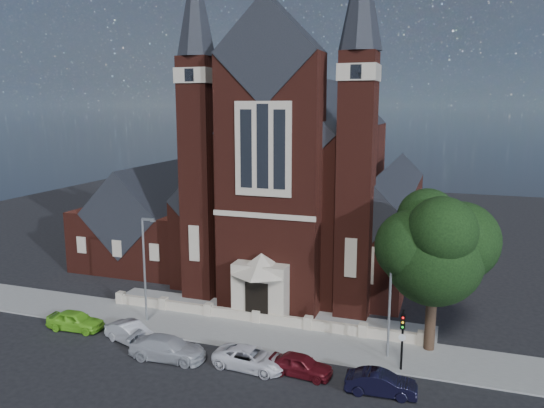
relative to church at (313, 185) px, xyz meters
The scene contains 16 objects.
ground 11.40m from the church, 90.00° to the right, with size 120.00×120.00×0.00m, color black.
pavement_strip 20.18m from the church, 90.00° to the right, with size 60.00×5.00×0.12m, color gray.
forecourt_paving 16.60m from the church, 90.00° to the right, with size 26.00×3.00×0.14m, color gray.
forecourt_wall 18.37m from the church, 90.00° to the right, with size 24.00×0.40×0.90m, color #B6A991.
church is the anchor object (origin of this frame).
parish_hall 17.26m from the church, 162.84° to the right, with size 12.00×12.20×10.24m.
street_tree 21.38m from the church, 53.83° to the right, with size 6.40×6.60×10.70m.
street_lamp_left 20.84m from the church, 112.66° to the right, with size 1.16×0.22×8.09m.
street_lamp_right 21.76m from the church, 61.96° to the right, with size 1.16×0.22×8.09m.
traffic_signal 23.94m from the church, 61.80° to the right, with size 0.28×0.42×4.00m.
car_lime_van 26.10m from the church, 119.06° to the right, with size 1.69×4.21×1.43m, color #75CB28.
car_silver_a 24.66m from the church, 107.20° to the right, with size 1.50×4.31×1.42m, color #B2B4BA.
car_silver_b 25.06m from the church, 98.31° to the right, with size 2.07×5.08×1.48m, color #AEB0B6.
car_white_suv 24.37m from the church, 84.88° to the right, with size 2.19×4.74×1.32m, color white.
car_dark_red 24.70m from the church, 77.08° to the right, with size 1.59×3.95×1.35m, color #540E15.
car_navy 26.71m from the church, 66.63° to the right, with size 1.41×4.04×1.33m, color black.
Camera 1 is at (13.27, -28.77, 16.17)m, focal length 35.00 mm.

